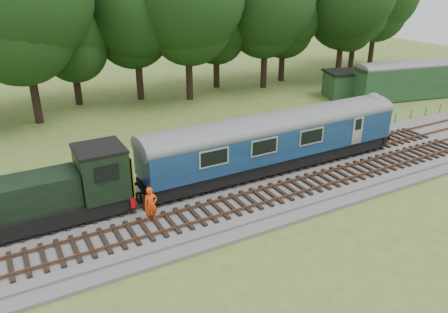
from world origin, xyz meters
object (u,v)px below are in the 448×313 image
dmu_railcar (275,137)px  shunter_loco (50,195)px  worker (151,205)px  parked_coach (422,77)px

dmu_railcar → shunter_loco: (-13.93, 0.00, -0.63)m
dmu_railcar → shunter_loco: size_ratio=2.02×
worker → parked_coach: 35.29m
shunter_loco → dmu_railcar: bearing=-0.0°
shunter_loco → worker: bearing=-27.6°
dmu_railcar → worker: 9.78m
worker → dmu_railcar: bearing=18.5°
parked_coach → shunter_loco: bearing=-156.6°
worker → parked_coach: size_ratio=0.13×
shunter_loco → parked_coach: 39.06m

